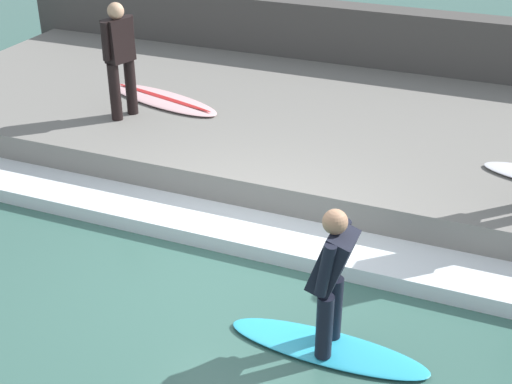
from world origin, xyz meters
The scene contains 8 objects.
ground_plane centered at (0.00, 0.00, 0.00)m, with size 28.00×28.00×0.00m, color #386056.
concrete_ledge centered at (3.35, 0.00, 0.25)m, with size 4.40×12.31×0.51m, color slate.
back_wall centered at (5.80, 0.00, 0.71)m, with size 0.50×12.92×1.42m, color #474442.
wave_foam_crest centered at (0.79, 0.00, 0.09)m, with size 0.72×11.69×0.18m, color silver.
surfboard_riding centered at (-0.64, -1.20, 0.03)m, with size 0.49×1.82×0.06m.
surfer_riding centered at (-0.64, -1.20, 0.82)m, with size 0.51×0.37×1.37m.
surfer_waiting_far centered at (2.31, 2.60, 1.37)m, with size 0.51×0.33×1.54m.
surfboard_waiting_far centered at (2.99, 2.40, 0.54)m, with size 1.08×2.06×0.07m.
Camera 1 is at (-5.37, -2.46, 4.22)m, focal length 50.00 mm.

